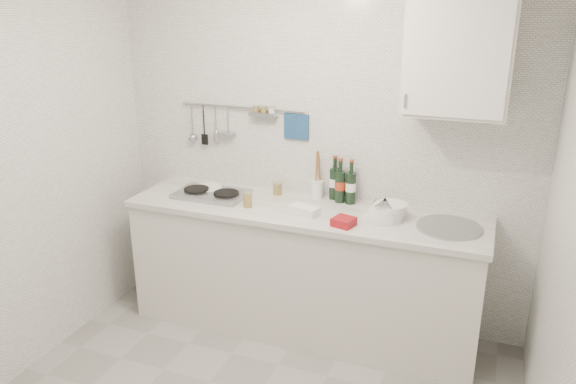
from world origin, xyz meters
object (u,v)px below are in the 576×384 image
Objects in this scene: wine_bottles at (342,180)px; utensil_crock at (317,187)px; plate_stack_hob at (207,189)px; plate_stack_sink at (387,211)px; wall_cabinet at (459,55)px.

utensil_crock is (-0.18, 0.00, -0.07)m from wine_bottles.
plate_stack_hob is 0.85× the size of plate_stack_sink.
wall_cabinet is at bearing 1.37° from plate_stack_hob.
plate_stack_sink is at bearing -2.62° from plate_stack_hob.
wine_bottles reaches higher than plate_stack_sink.
utensil_crock reaches higher than plate_stack_hob.
wine_bottles is at bearing 171.12° from wall_cabinet.
plate_stack_hob is at bearing 177.38° from plate_stack_sink.
plate_stack_hob is at bearing -178.63° from wall_cabinet.
plate_stack_hob is 0.82m from utensil_crock.
wine_bottles reaches higher than plate_stack_hob.
utensil_crock is (-0.88, 0.11, -0.95)m from wall_cabinet.
wall_cabinet is 2.59× the size of plate_stack_sink.
wall_cabinet is at bearing -8.88° from wine_bottles.
wall_cabinet reaches higher than plate_stack_hob.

